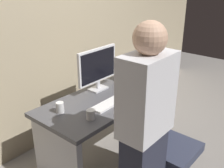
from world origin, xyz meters
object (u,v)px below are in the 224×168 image
at_px(office_chair, 165,149).
at_px(cup_by_monitor, 60,107).
at_px(mouse, 127,92).
at_px(cup_near_keyboard, 91,115).
at_px(book_stack, 125,75).
at_px(monitor, 98,67).
at_px(cell_phone, 148,86).
at_px(desk, 108,115).
at_px(person_at_desk, 145,134).
at_px(keyboard, 110,103).

relative_size(office_chair, cup_by_monitor, 9.47).
relative_size(mouse, cup_by_monitor, 1.01).
height_order(cup_near_keyboard, book_stack, book_stack).
xyz_separation_m(monitor, cup_by_monitor, (-0.60, -0.10, -0.21)).
relative_size(monitor, cell_phone, 3.75).
bearing_deg(cup_near_keyboard, monitor, 37.59).
distance_m(desk, cup_near_keyboard, 0.55).
relative_size(desk, cup_near_keyboard, 17.12).
distance_m(mouse, book_stack, 0.41).
distance_m(monitor, cup_near_keyboard, 0.67).
relative_size(person_at_desk, monitor, 3.03).
height_order(office_chair, book_stack, office_chair).
distance_m(office_chair, person_at_desk, 0.61).
bearing_deg(office_chair, monitor, 84.73).
height_order(cup_by_monitor, cell_phone, cup_by_monitor).
relative_size(desk, office_chair, 1.61).
height_order(office_chair, cup_near_keyboard, office_chair).
relative_size(mouse, cup_near_keyboard, 1.13).
height_order(mouse, book_stack, book_stack).
xyz_separation_m(cup_near_keyboard, cell_phone, (0.92, 0.01, -0.04)).
bearing_deg(book_stack, cell_phone, -90.69).
bearing_deg(book_stack, cup_near_keyboard, -159.11).
xyz_separation_m(cup_by_monitor, cell_phone, (1.01, -0.28, -0.05)).
relative_size(keyboard, cell_phone, 2.99).
bearing_deg(cup_near_keyboard, mouse, 7.03).
relative_size(person_at_desk, book_stack, 7.15).
xyz_separation_m(keyboard, cup_by_monitor, (-0.42, 0.23, 0.04)).
xyz_separation_m(keyboard, cup_near_keyboard, (-0.33, -0.06, 0.03)).
distance_m(desk, cell_phone, 0.56).
bearing_deg(office_chair, book_stack, 59.85).
bearing_deg(cell_phone, cup_by_monitor, 142.67).
xyz_separation_m(monitor, cup_near_keyboard, (-0.51, -0.39, -0.21)).
bearing_deg(cup_by_monitor, desk, -11.16).
xyz_separation_m(desk, cell_phone, (0.48, -0.18, 0.23)).
bearing_deg(mouse, cup_by_monitor, 162.98).
xyz_separation_m(person_at_desk, book_stack, (0.95, 0.92, -0.05)).
relative_size(office_chair, person_at_desk, 0.57).
bearing_deg(mouse, monitor, 109.71).
bearing_deg(mouse, cell_phone, -11.93).
xyz_separation_m(office_chair, monitor, (0.08, 0.90, 0.56)).
relative_size(keyboard, book_stack, 1.88).
distance_m(monitor, book_stack, 0.46).
xyz_separation_m(desk, person_at_desk, (-0.47, -0.76, 0.33)).
height_order(desk, person_at_desk, person_at_desk).
bearing_deg(cell_phone, cup_near_keyboard, 158.99).
relative_size(monitor, book_stack, 2.36).
relative_size(office_chair, keyboard, 2.19).
bearing_deg(mouse, keyboard, -177.12).
bearing_deg(cell_phone, office_chair, -155.38).
bearing_deg(cup_near_keyboard, office_chair, -50.26).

